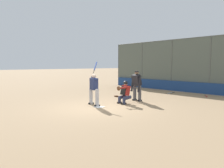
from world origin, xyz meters
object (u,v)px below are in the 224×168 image
object	(u,v)px
umpire_home	(137,85)
spare_bat_near_backstop	(170,93)
batter_at_plate	(94,88)
catcher_behind_plate	(124,92)
spare_bat_first_base_side	(125,91)
spare_bat_by_padding	(206,96)
fielding_glove_on_dirt	(116,96)

from	to	relation	value
umpire_home	spare_bat_near_backstop	distance (m)	4.24
batter_at_plate	umpire_home	size ratio (longest dim) A/B	1.29
batter_at_plate	spare_bat_near_backstop	size ratio (longest dim) A/B	2.57
catcher_behind_plate	spare_bat_near_backstop	bearing A→B (deg)	-74.06
umpire_home	spare_bat_first_base_side	xyz separation A→B (m)	(3.61, -2.71, -0.88)
umpire_home	spare_bat_near_backstop	size ratio (longest dim) A/B	1.99
umpire_home	spare_bat_by_padding	bearing A→B (deg)	-108.92
umpire_home	catcher_behind_plate	bearing A→B (deg)	101.13
batter_at_plate	catcher_behind_plate	world-z (taller)	batter_at_plate
catcher_behind_plate	spare_bat_by_padding	bearing A→B (deg)	-97.84
spare_bat_by_padding	spare_bat_first_base_side	xyz separation A→B (m)	(5.52, 1.85, 0.00)
batter_at_plate	spare_bat_by_padding	bearing A→B (deg)	-97.14
spare_bat_near_backstop	spare_bat_first_base_side	xyz separation A→B (m)	(3.15, 1.41, 0.00)
spare_bat_first_base_side	batter_at_plate	bearing A→B (deg)	68.68
umpire_home	fielding_glove_on_dirt	size ratio (longest dim) A/B	6.09
catcher_behind_plate	fielding_glove_on_dirt	bearing A→B (deg)	-24.03
catcher_behind_plate	spare_bat_first_base_side	world-z (taller)	catcher_behind_plate
spare_bat_by_padding	spare_bat_first_base_side	distance (m)	5.83
catcher_behind_plate	spare_bat_by_padding	distance (m)	5.99
catcher_behind_plate	fielding_glove_on_dirt	world-z (taller)	catcher_behind_plate
catcher_behind_plate	umpire_home	bearing A→B (deg)	-73.30
umpire_home	fielding_glove_on_dirt	distance (m)	2.07
spare_bat_near_backstop	fielding_glove_on_dirt	bearing A→B (deg)	-20.02
catcher_behind_plate	umpire_home	xyz separation A→B (m)	(0.14, -1.13, 0.30)
catcher_behind_plate	spare_bat_by_padding	size ratio (longest dim) A/B	1.72
spare_bat_near_backstop	fielding_glove_on_dirt	world-z (taller)	fielding_glove_on_dirt
batter_at_plate	spare_bat_by_padding	world-z (taller)	batter_at_plate
batter_at_plate	spare_bat_by_padding	distance (m)	7.62
spare_bat_near_backstop	spare_bat_by_padding	distance (m)	2.41
spare_bat_first_base_side	fielding_glove_on_dirt	distance (m)	3.06
batter_at_plate	spare_bat_first_base_side	world-z (taller)	batter_at_plate
catcher_behind_plate	spare_bat_by_padding	xyz separation A→B (m)	(-1.77, -5.69, -0.59)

